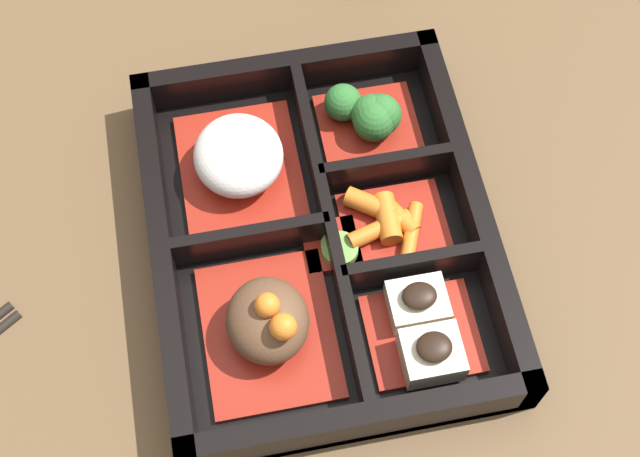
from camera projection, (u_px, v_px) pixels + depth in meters
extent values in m
plane|color=brown|center=(320.00, 244.00, 0.64)|extent=(3.00, 3.00, 0.00)
cube|color=black|center=(320.00, 241.00, 0.64)|extent=(0.29, 0.23, 0.01)
cube|color=black|center=(471.00, 206.00, 0.63)|extent=(0.29, 0.01, 0.04)
cube|color=black|center=(164.00, 258.00, 0.61)|extent=(0.29, 0.01, 0.04)
cube|color=black|center=(361.00, 422.00, 0.56)|extent=(0.01, 0.23, 0.04)
cube|color=black|center=(286.00, 75.00, 0.69)|extent=(0.01, 0.23, 0.04)
cube|color=black|center=(329.00, 230.00, 0.62)|extent=(0.26, 0.01, 0.04)
cube|color=black|center=(410.00, 271.00, 0.61)|extent=(0.01, 0.10, 0.04)
cube|color=black|center=(384.00, 173.00, 0.65)|extent=(0.01, 0.10, 0.04)
cube|color=black|center=(252.00, 243.00, 0.62)|extent=(0.01, 0.11, 0.04)
cube|color=maroon|center=(269.00, 332.00, 0.60)|extent=(0.11, 0.09, 0.01)
ellipsoid|color=brown|center=(267.00, 321.00, 0.58)|extent=(0.06, 0.05, 0.04)
sphere|color=orange|center=(267.00, 305.00, 0.56)|extent=(0.02, 0.02, 0.02)
sphere|color=orange|center=(283.00, 327.00, 0.55)|extent=(0.02, 0.02, 0.02)
cube|color=maroon|center=(241.00, 171.00, 0.66)|extent=(0.11, 0.09, 0.01)
ellipsoid|color=silver|center=(238.00, 155.00, 0.64)|extent=(0.07, 0.06, 0.04)
cube|color=maroon|center=(422.00, 334.00, 0.60)|extent=(0.07, 0.07, 0.01)
cube|color=beige|center=(432.00, 355.00, 0.58)|extent=(0.04, 0.04, 0.02)
ellipsoid|color=black|center=(434.00, 347.00, 0.56)|extent=(0.02, 0.02, 0.01)
cube|color=beige|center=(418.00, 303.00, 0.60)|extent=(0.03, 0.04, 0.02)
ellipsoid|color=black|center=(419.00, 296.00, 0.58)|extent=(0.02, 0.02, 0.01)
cube|color=maroon|center=(394.00, 226.00, 0.64)|extent=(0.06, 0.07, 0.01)
cylinder|color=orange|center=(371.00, 205.00, 0.63)|extent=(0.03, 0.04, 0.01)
cylinder|color=orange|center=(401.00, 219.00, 0.63)|extent=(0.03, 0.03, 0.01)
cylinder|color=orange|center=(411.00, 232.00, 0.62)|extent=(0.05, 0.03, 0.01)
cylinder|color=orange|center=(379.00, 229.00, 0.62)|extent=(0.02, 0.05, 0.01)
cylinder|color=orange|center=(387.00, 219.00, 0.63)|extent=(0.04, 0.02, 0.02)
cube|color=maroon|center=(369.00, 128.00, 0.67)|extent=(0.07, 0.07, 0.01)
sphere|color=#2D6B2D|center=(374.00, 121.00, 0.65)|extent=(0.03, 0.03, 0.03)
sphere|color=#2D6B2D|center=(380.00, 115.00, 0.66)|extent=(0.03, 0.03, 0.03)
sphere|color=#2D6B2D|center=(372.00, 115.00, 0.66)|extent=(0.03, 0.03, 0.03)
sphere|color=#2D6B2D|center=(343.00, 102.00, 0.66)|extent=(0.03, 0.03, 0.03)
cube|color=maroon|center=(331.00, 245.00, 0.63)|extent=(0.04, 0.04, 0.01)
cylinder|color=#75A84C|center=(335.00, 246.00, 0.62)|extent=(0.02, 0.02, 0.01)
cylinder|color=#75A84C|center=(340.00, 249.00, 0.62)|extent=(0.03, 0.03, 0.01)
cylinder|color=#75A84C|center=(339.00, 248.00, 0.62)|extent=(0.02, 0.02, 0.00)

